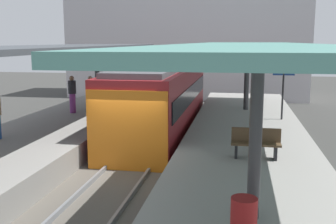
{
  "coord_description": "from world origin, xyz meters",
  "views": [
    {
      "loc": [
        3.49,
        -12.37,
        4.33
      ],
      "look_at": [
        0.8,
        2.75,
        1.63
      ],
      "focal_mm": 43.54,
      "sensor_mm": 36.0,
      "label": 1
    }
  ],
  "objects": [
    {
      "name": "canopy_right",
      "position": [
        3.8,
        1.4,
        4.12
      ],
      "size": [
        4.18,
        21.0,
        3.24
      ],
      "color": "#333335",
      "rests_on": "platform_right"
    },
    {
      "name": "platform_sign",
      "position": [
        5.29,
        5.36,
        2.62
      ],
      "size": [
        0.9,
        0.08,
        2.21
      ],
      "color": "#262628",
      "rests_on": "platform_right"
    },
    {
      "name": "commuter_train",
      "position": [
        0.0,
        5.63,
        1.73
      ],
      "size": [
        2.78,
        11.73,
        3.1
      ],
      "color": "maroon",
      "rests_on": "track_ballast"
    },
    {
      "name": "track_ballast",
      "position": [
        0.0,
        0.0,
        0.1
      ],
      "size": [
        3.2,
        28.0,
        0.2
      ],
      "primitive_type": "cube",
      "color": "#59544C",
      "rests_on": "ground_plane"
    },
    {
      "name": "passenger_near_bench",
      "position": [
        -4.18,
        5.34,
        1.9
      ],
      "size": [
        0.36,
        0.36,
        1.73
      ],
      "color": "#7A337A",
      "rests_on": "platform_left"
    },
    {
      "name": "ground_plane",
      "position": [
        0.0,
        0.0,
        0.0
      ],
      "size": [
        80.0,
        80.0,
        0.0
      ],
      "primitive_type": "plane",
      "color": "#383835"
    },
    {
      "name": "canopy_left",
      "position": [
        -3.8,
        1.4,
        4.02
      ],
      "size": [
        4.18,
        21.0,
        3.13
      ],
      "color": "#333335",
      "rests_on": "platform_left"
    },
    {
      "name": "rail_far_side",
      "position": [
        0.72,
        0.0,
        0.27
      ],
      "size": [
        0.08,
        28.0,
        0.14
      ],
      "primitive_type": "cube",
      "color": "slate",
      "rests_on": "track_ballast"
    },
    {
      "name": "rail_near_side",
      "position": [
        -0.72,
        0.0,
        0.27
      ],
      "size": [
        0.08,
        28.0,
        0.14
      ],
      "primitive_type": "cube",
      "color": "slate",
      "rests_on": "track_ballast"
    },
    {
      "name": "passenger_far_end",
      "position": [
        -3.7,
        6.41,
        1.85
      ],
      "size": [
        0.36,
        0.36,
        1.64
      ],
      "color": "#386B3D",
      "rests_on": "platform_left"
    },
    {
      "name": "station_building_backdrop",
      "position": [
        -0.67,
        20.0,
        5.5
      ],
      "size": [
        18.0,
        6.0,
        11.0
      ],
      "primitive_type": "cube",
      "color": "#B7B2B7",
      "rests_on": "ground_plane"
    },
    {
      "name": "platform_left",
      "position": [
        -3.8,
        0.0,
        0.5
      ],
      "size": [
        4.4,
        28.0,
        1.0
      ],
      "primitive_type": "cube",
      "color": "gray",
      "rests_on": "ground_plane"
    },
    {
      "name": "litter_bin",
      "position": [
        3.62,
        -5.96,
        1.4
      ],
      "size": [
        0.44,
        0.44,
        0.8
      ],
      "primitive_type": "cylinder",
      "color": "maroon",
      "rests_on": "platform_right"
    },
    {
      "name": "platform_right",
      "position": [
        3.8,
        0.0,
        0.5
      ],
      "size": [
        4.4,
        28.0,
        1.0
      ],
      "primitive_type": "cube",
      "color": "gray",
      "rests_on": "ground_plane"
    },
    {
      "name": "platform_bench",
      "position": [
        3.99,
        -0.79,
        1.46
      ],
      "size": [
        1.4,
        0.41,
        0.86
      ],
      "color": "black",
      "rests_on": "platform_right"
    }
  ]
}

